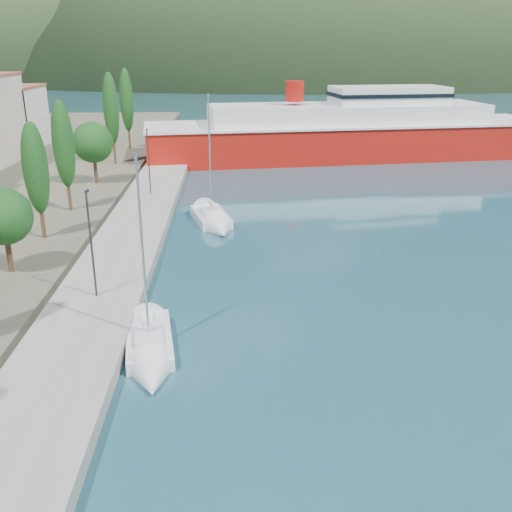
{
  "coord_description": "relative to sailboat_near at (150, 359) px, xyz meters",
  "views": [
    {
      "loc": [
        -1.24,
        -14.65,
        14.16
      ],
      "look_at": [
        0.0,
        14.0,
        3.5
      ],
      "focal_mm": 40.0,
      "sensor_mm": 36.0,
      "label": 1
    }
  ],
  "objects": [
    {
      "name": "ferry",
      "position": [
        19.47,
        51.86,
        2.88
      ],
      "size": [
        53.48,
        17.55,
        10.43
      ],
      "color": "#A3150D",
      "rests_on": "ground"
    },
    {
      "name": "quay",
      "position": [
        -3.81,
        17.08,
        0.11
      ],
      "size": [
        5.0,
        88.0,
        0.8
      ],
      "primitive_type": "cube",
      "color": "gray",
      "rests_on": "ground"
    },
    {
      "name": "sailboat_mid",
      "position": [
        2.58,
        21.36,
        0.03
      ],
      "size": [
        4.35,
        8.23,
        11.55
      ],
      "color": "silver",
      "rests_on": "ground"
    },
    {
      "name": "tree_row",
      "position": [
        -10.03,
        23.75,
        5.64
      ],
      "size": [
        4.08,
        66.25,
        10.99
      ],
      "color": "#47301E",
      "rests_on": "land_strip"
    },
    {
      "name": "lamp_posts",
      "position": [
        -3.81,
        6.23,
        3.79
      ],
      "size": [
        0.15,
        48.1,
        6.06
      ],
      "color": "#2D2D33",
      "rests_on": "quay"
    },
    {
      "name": "ground",
      "position": [
        5.19,
        111.08,
        -0.29
      ],
      "size": [
        1400.0,
        1400.0,
        0.0
      ],
      "primitive_type": "plane",
      "color": "#204D5B"
    },
    {
      "name": "sailboat_near",
      "position": [
        0.0,
        0.0,
        0.0
      ],
      "size": [
        3.32,
        7.64,
        10.62
      ],
      "color": "silver",
      "rests_on": "ground"
    }
  ]
}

